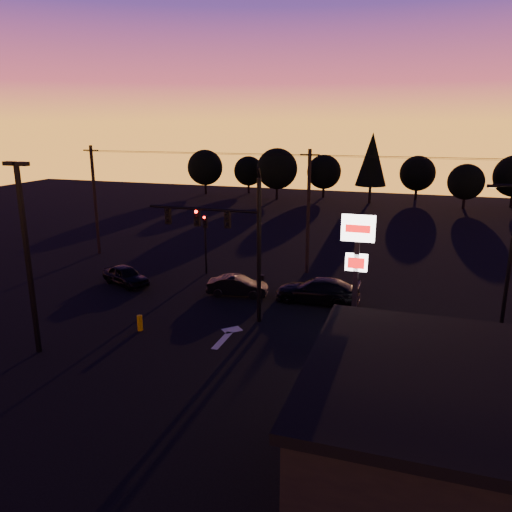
{
  "coord_description": "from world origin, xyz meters",
  "views": [
    {
      "loc": [
        9.49,
        -20.82,
        10.84
      ],
      "look_at": [
        1.0,
        5.0,
        3.5
      ],
      "focal_mm": 35.0,
      "sensor_mm": 36.0,
      "label": 1
    }
  ],
  "objects_px": {
    "traffic_signal_mast": "(231,234)",
    "streetlight": "(509,257)",
    "car_mid": "(238,286)",
    "pylon_sign": "(357,256)",
    "secondary_signal": "(205,236)",
    "car_left": "(126,276)",
    "car_right": "(318,290)",
    "bollard": "(140,323)",
    "suv_parked": "(453,395)",
    "parking_lot_light": "(26,247)"
  },
  "relations": [
    {
      "from": "car_left",
      "to": "car_mid",
      "type": "xyz_separation_m",
      "value": [
        8.04,
        0.36,
        -0.02
      ]
    },
    {
      "from": "traffic_signal_mast",
      "to": "secondary_signal",
      "type": "bearing_deg",
      "value": 123.19
    },
    {
      "from": "traffic_signal_mast",
      "to": "car_right",
      "type": "height_order",
      "value": "traffic_signal_mast"
    },
    {
      "from": "car_left",
      "to": "car_right",
      "type": "relative_size",
      "value": 0.74
    },
    {
      "from": "parking_lot_light",
      "to": "bollard",
      "type": "height_order",
      "value": "parking_lot_light"
    },
    {
      "from": "parking_lot_light",
      "to": "car_mid",
      "type": "relative_size",
      "value": 2.36
    },
    {
      "from": "traffic_signal_mast",
      "to": "car_left",
      "type": "height_order",
      "value": "traffic_signal_mast"
    },
    {
      "from": "secondary_signal",
      "to": "parking_lot_light",
      "type": "distance_m",
      "value": 14.9
    },
    {
      "from": "car_right",
      "to": "suv_parked",
      "type": "xyz_separation_m",
      "value": [
        7.36,
        -10.45,
        0.01
      ]
    },
    {
      "from": "secondary_signal",
      "to": "car_left",
      "type": "height_order",
      "value": "secondary_signal"
    },
    {
      "from": "bollard",
      "to": "streetlight",
      "type": "bearing_deg",
      "value": 14.56
    },
    {
      "from": "bollard",
      "to": "traffic_signal_mast",
      "type": "bearing_deg",
      "value": 38.1
    },
    {
      "from": "car_left",
      "to": "suv_parked",
      "type": "xyz_separation_m",
      "value": [
        20.52,
        -9.7,
        0.1
      ]
    },
    {
      "from": "suv_parked",
      "to": "secondary_signal",
      "type": "bearing_deg",
      "value": 138.88
    },
    {
      "from": "parking_lot_light",
      "to": "pylon_sign",
      "type": "bearing_deg",
      "value": 17.23
    },
    {
      "from": "traffic_signal_mast",
      "to": "bollard",
      "type": "distance_m",
      "value": 6.86
    },
    {
      "from": "bollard",
      "to": "suv_parked",
      "type": "bearing_deg",
      "value": -11.55
    },
    {
      "from": "car_right",
      "to": "traffic_signal_mast",
      "type": "bearing_deg",
      "value": -44.21
    },
    {
      "from": "traffic_signal_mast",
      "to": "car_left",
      "type": "relative_size",
      "value": 2.22
    },
    {
      "from": "traffic_signal_mast",
      "to": "car_right",
      "type": "relative_size",
      "value": 1.65
    },
    {
      "from": "suv_parked",
      "to": "car_mid",
      "type": "bearing_deg",
      "value": 140.26
    },
    {
      "from": "traffic_signal_mast",
      "to": "pylon_sign",
      "type": "height_order",
      "value": "traffic_signal_mast"
    },
    {
      "from": "secondary_signal",
      "to": "pylon_sign",
      "type": "xyz_separation_m",
      "value": [
        12.0,
        -9.99,
        2.05
      ]
    },
    {
      "from": "traffic_signal_mast",
      "to": "car_mid",
      "type": "distance_m",
      "value": 5.77
    },
    {
      "from": "traffic_signal_mast",
      "to": "streetlight",
      "type": "xyz_separation_m",
      "value": [
        14.01,
        1.51,
        -0.52
      ]
    },
    {
      "from": "pylon_sign",
      "to": "car_right",
      "type": "bearing_deg",
      "value": 114.55
    },
    {
      "from": "car_mid",
      "to": "pylon_sign",
      "type": "bearing_deg",
      "value": -136.97
    },
    {
      "from": "car_left",
      "to": "secondary_signal",
      "type": "bearing_deg",
      "value": -21.14
    },
    {
      "from": "bollard",
      "to": "suv_parked",
      "type": "distance_m",
      "value": 15.84
    },
    {
      "from": "traffic_signal_mast",
      "to": "car_right",
      "type": "distance_m",
      "value": 7.14
    },
    {
      "from": "bollard",
      "to": "car_mid",
      "type": "height_order",
      "value": "car_mid"
    },
    {
      "from": "secondary_signal",
      "to": "parking_lot_light",
      "type": "xyz_separation_m",
      "value": [
        -2.5,
        -14.49,
        2.41
      ]
    },
    {
      "from": "parking_lot_light",
      "to": "car_mid",
      "type": "xyz_separation_m",
      "value": [
        6.37,
        10.7,
        -4.63
      ]
    },
    {
      "from": "secondary_signal",
      "to": "suv_parked",
      "type": "bearing_deg",
      "value": -40.27
    },
    {
      "from": "parking_lot_light",
      "to": "bollard",
      "type": "bearing_deg",
      "value": 48.76
    },
    {
      "from": "suv_parked",
      "to": "car_right",
      "type": "bearing_deg",
      "value": 124.3
    },
    {
      "from": "bollard",
      "to": "suv_parked",
      "type": "height_order",
      "value": "suv_parked"
    },
    {
      "from": "car_mid",
      "to": "traffic_signal_mast",
      "type": "bearing_deg",
      "value": -174.07
    },
    {
      "from": "car_left",
      "to": "parking_lot_light",
      "type": "bearing_deg",
      "value": -146.86
    },
    {
      "from": "traffic_signal_mast",
      "to": "car_left",
      "type": "bearing_deg",
      "value": 159.77
    },
    {
      "from": "parking_lot_light",
      "to": "bollard",
      "type": "relative_size",
      "value": 10.66
    },
    {
      "from": "traffic_signal_mast",
      "to": "pylon_sign",
      "type": "distance_m",
      "value": 7.52
    },
    {
      "from": "pylon_sign",
      "to": "car_left",
      "type": "height_order",
      "value": "pylon_sign"
    },
    {
      "from": "bollard",
      "to": "car_right",
      "type": "distance_m",
      "value": 10.94
    },
    {
      "from": "car_right",
      "to": "car_left",
      "type": "bearing_deg",
      "value": -85.97
    },
    {
      "from": "pylon_sign",
      "to": "streetlight",
      "type": "height_order",
      "value": "streetlight"
    },
    {
      "from": "car_right",
      "to": "streetlight",
      "type": "bearing_deg",
      "value": 76.16
    },
    {
      "from": "pylon_sign",
      "to": "suv_parked",
      "type": "relative_size",
      "value": 1.24
    },
    {
      "from": "streetlight",
      "to": "car_left",
      "type": "height_order",
      "value": "streetlight"
    },
    {
      "from": "streetlight",
      "to": "bollard",
      "type": "height_order",
      "value": "streetlight"
    }
  ]
}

